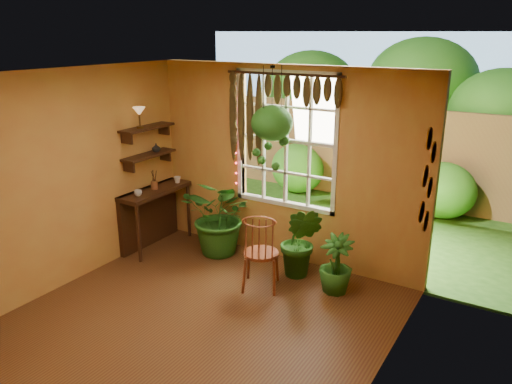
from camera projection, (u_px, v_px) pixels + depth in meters
floor at (184, 332)px, 5.39m from camera, size 4.50×4.50×0.00m
ceiling at (171, 77)px, 4.56m from camera, size 4.50×4.50×0.00m
wall_back at (285, 166)px, 6.80m from camera, size 4.00×0.00×4.00m
wall_left at (49, 185)px, 5.96m from camera, size 0.00×4.50×4.50m
wall_right at (373, 261)px, 3.99m from camera, size 0.00×4.50×4.50m
window at (286, 140)px, 6.72m from camera, size 1.52×0.10×1.86m
valance_vine at (277, 98)px, 6.49m from camera, size 1.70×0.12×1.10m
string_lights at (236, 132)px, 7.01m from camera, size 0.03×0.03×1.54m
wall_plates at (427, 182)px, 5.39m from camera, size 0.04×0.32×1.10m
counter_ledge at (151, 210)px, 7.46m from camera, size 0.40×1.20×0.90m
shelf_lower at (149, 155)px, 7.19m from camera, size 0.25×0.90×0.04m
shelf_upper at (147, 128)px, 7.06m from camera, size 0.25×0.90×0.04m
backyard at (399, 122)px, 10.47m from camera, size 14.00×10.00×12.00m
windsor_chair at (261, 263)px, 6.22m from camera, size 0.58×0.60×1.19m
potted_plant_left at (222, 216)px, 7.14m from camera, size 1.05×0.91×1.16m
potted_plant_mid at (301, 242)px, 6.48m from camera, size 0.57×0.46×0.99m
potted_plant_right at (336, 264)px, 6.13m from camera, size 0.44×0.44×0.75m
hanging_basket at (272, 127)px, 6.46m from camera, size 0.55×0.55×1.33m
cup_a at (138, 193)px, 6.98m from camera, size 0.14×0.14×0.09m
cup_b at (177, 180)px, 7.59m from camera, size 0.13×0.13×0.10m
brush_jar at (154, 180)px, 7.26m from camera, size 0.10×0.10×0.36m
shelf_vase at (156, 148)px, 7.29m from camera, size 0.13×0.13×0.13m
tiffany_lamp at (139, 113)px, 6.86m from camera, size 0.18×0.18×0.29m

